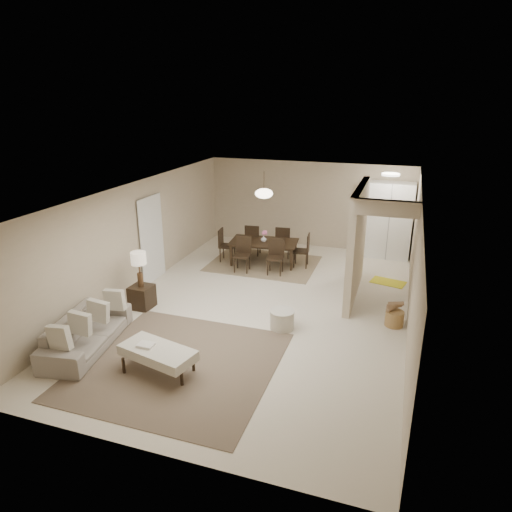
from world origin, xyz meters
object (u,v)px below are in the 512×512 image
(pantry_cabinet, at_px, (389,221))
(sofa, at_px, (87,332))
(side_table, at_px, (142,297))
(dining_table, at_px, (264,253))
(ottoman_bench, at_px, (158,353))
(round_pouf, at_px, (282,320))
(wicker_basket, at_px, (394,319))

(pantry_cabinet, relative_size, sofa, 1.01)
(side_table, height_order, dining_table, dining_table)
(ottoman_bench, height_order, side_table, side_table)
(sofa, distance_m, side_table, 1.74)
(ottoman_bench, xyz_separation_m, dining_table, (0.09, 5.41, -0.05))
(round_pouf, bearing_deg, ottoman_bench, -126.07)
(pantry_cabinet, relative_size, dining_table, 1.18)
(sofa, bearing_deg, round_pouf, -69.92)
(pantry_cabinet, relative_size, side_table, 4.27)
(wicker_basket, bearing_deg, side_table, -170.58)
(sofa, distance_m, wicker_basket, 5.81)
(pantry_cabinet, relative_size, wicker_basket, 5.84)
(side_table, relative_size, dining_table, 0.28)
(pantry_cabinet, height_order, ottoman_bench, pantry_cabinet)
(round_pouf, distance_m, dining_table, 3.63)
(sofa, xyz_separation_m, dining_table, (1.70, 5.11, 0.01))
(sofa, relative_size, dining_table, 1.17)
(wicker_basket, bearing_deg, dining_table, 144.26)
(dining_table, bearing_deg, pantry_cabinet, 21.50)
(dining_table, bearing_deg, ottoman_bench, -97.17)
(ottoman_bench, bearing_deg, pantry_cabinet, 78.70)
(pantry_cabinet, distance_m, sofa, 8.31)
(sofa, bearing_deg, ottoman_bench, -110.08)
(side_table, relative_size, round_pouf, 1.01)
(side_table, height_order, round_pouf, side_table)
(ottoman_bench, bearing_deg, round_pouf, 66.96)
(pantry_cabinet, xyz_separation_m, dining_table, (-3.10, -1.63, -0.74))
(round_pouf, bearing_deg, wicker_basket, 21.42)
(sofa, distance_m, ottoman_bench, 1.64)
(ottoman_bench, relative_size, side_table, 2.76)
(sofa, height_order, ottoman_bench, sofa)
(wicker_basket, bearing_deg, sofa, -153.49)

